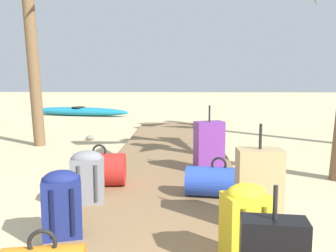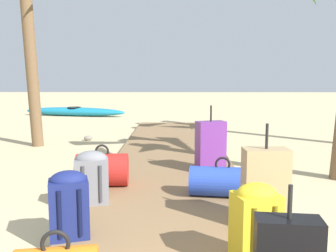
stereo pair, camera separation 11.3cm
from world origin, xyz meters
TOP-DOWN VIEW (x-y plane):
  - ground_plane at (0.00, 3.89)m, footprint 60.00×60.00m
  - boardwalk at (0.00, 4.86)m, footprint 1.79×9.72m
  - suitcase_tan at (0.80, 2.41)m, footprint 0.38×0.23m
  - backpack_navy at (-0.79, 2.16)m, footprint 0.35×0.31m
  - backpack_grey at (-0.79, 2.95)m, footprint 0.36×0.29m
  - duffel_bag_red at (-0.80, 3.56)m, footprint 0.61×0.41m
  - backpack_yellow at (0.57, 1.74)m, footprint 0.34×0.30m
  - duffel_bag_blue at (0.55, 3.19)m, footprint 0.73×0.40m
  - suitcase_purple at (0.52, 4.24)m, footprint 0.42×0.31m
  - kayak at (-3.45, 12.24)m, footprint 3.79×1.34m
  - rock_left_near at (-1.79, 7.13)m, footprint 0.22×0.20m

SIDE VIEW (x-z plane):
  - ground_plane at x=0.00m, z-range 0.00..0.00m
  - boardwalk at x=0.00m, z-range 0.00..0.08m
  - rock_left_near at x=-1.79m, z-range 0.00..0.11m
  - kayak at x=-3.45m, z-range 0.00..0.31m
  - duffel_bag_blue at x=0.55m, z-range 0.03..0.45m
  - duffel_bag_red at x=-0.80m, z-range 0.03..0.51m
  - backpack_grey at x=-0.79m, z-range 0.09..0.63m
  - backpack_navy at x=-0.79m, z-range 0.09..0.63m
  - backpack_yellow at x=0.57m, z-range 0.09..0.66m
  - suitcase_tan at x=0.80m, z-range -0.02..0.85m
  - suitcase_purple at x=0.52m, z-range -0.02..0.86m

